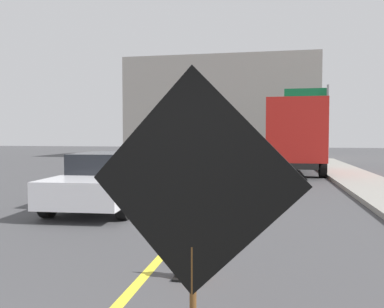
# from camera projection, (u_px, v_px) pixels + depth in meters

# --- Properties ---
(lane_center_stripe) EXTENTS (0.14, 36.00, 0.01)m
(lane_center_stripe) POSITION_uv_depth(u_px,v_px,m) (171.00, 246.00, 6.64)
(lane_center_stripe) COLOR yellow
(lane_center_stripe) RESTS_ON ground
(roadwork_sign) EXTENTS (1.61, 0.32, 2.33)m
(roadwork_sign) POSITION_uv_depth(u_px,v_px,m) (193.00, 188.00, 2.83)
(roadwork_sign) COLOR #593819
(roadwork_sign) RESTS_ON ground
(arrow_board_trailer) EXTENTS (1.60, 1.94, 2.70)m
(arrow_board_trailer) POSITION_uv_depth(u_px,v_px,m) (209.00, 171.00, 15.30)
(arrow_board_trailer) COLOR orange
(arrow_board_trailer) RESTS_ON ground
(box_truck) EXTENTS (2.68, 7.24, 3.39)m
(box_truck) POSITION_uv_depth(u_px,v_px,m) (293.00, 135.00, 19.32)
(box_truck) COLOR black
(box_truck) RESTS_ON ground
(pickup_car) EXTENTS (2.19, 4.57, 1.38)m
(pickup_car) POSITION_uv_depth(u_px,v_px,m) (108.00, 180.00, 10.31)
(pickup_car) COLOR silver
(pickup_car) RESTS_ON ground
(highway_guide_sign) EXTENTS (2.79, 0.18, 5.00)m
(highway_guide_sign) POSITION_uv_depth(u_px,v_px,m) (315.00, 110.00, 25.31)
(highway_guide_sign) COLOR gray
(highway_guide_sign) RESTS_ON ground
(far_building_block) EXTENTS (15.05, 7.18, 7.95)m
(far_building_block) POSITION_uv_depth(u_px,v_px,m) (223.00, 110.00, 33.59)
(far_building_block) COLOR gray
(far_building_block) RESTS_ON ground
(traffic_cone_near_sign) EXTENTS (0.36, 0.36, 0.75)m
(traffic_cone_near_sign) POSITION_uv_depth(u_px,v_px,m) (188.00, 250.00, 5.15)
(traffic_cone_near_sign) COLOR black
(traffic_cone_near_sign) RESTS_ON ground
(traffic_cone_mid_lane) EXTENTS (0.36, 0.36, 0.70)m
(traffic_cone_mid_lane) POSITION_uv_depth(u_px,v_px,m) (195.00, 214.00, 7.64)
(traffic_cone_mid_lane) COLOR black
(traffic_cone_mid_lane) RESTS_ON ground
(traffic_cone_far_lane) EXTENTS (0.36, 0.36, 0.74)m
(traffic_cone_far_lane) POSITION_uv_depth(u_px,v_px,m) (213.00, 191.00, 10.49)
(traffic_cone_far_lane) COLOR black
(traffic_cone_far_lane) RESTS_ON ground
(traffic_cone_curbside) EXTENTS (0.36, 0.36, 0.78)m
(traffic_cone_curbside) POSITION_uv_depth(u_px,v_px,m) (217.00, 178.00, 13.46)
(traffic_cone_curbside) COLOR black
(traffic_cone_curbside) RESTS_ON ground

